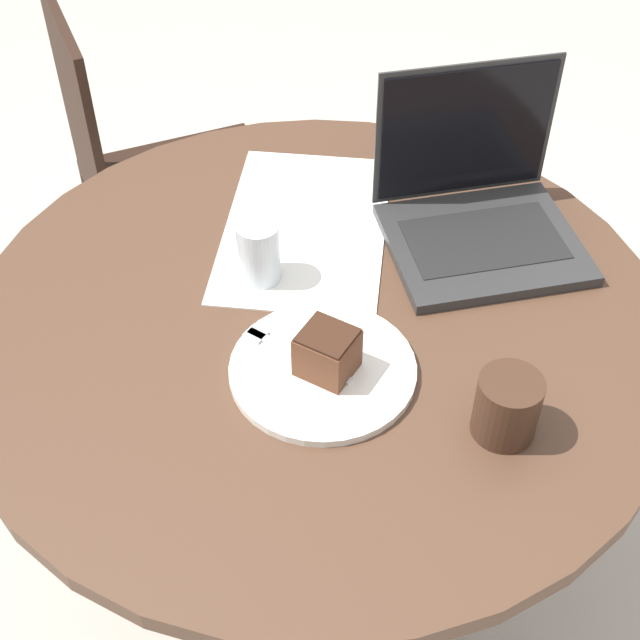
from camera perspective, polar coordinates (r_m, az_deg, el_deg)
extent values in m
plane|color=#B7AD9E|center=(1.92, -0.11, -16.16)|extent=(12.00, 12.00, 0.00)
cylinder|color=#4C3323|center=(1.91, -0.12, -16.01)|extent=(0.57, 0.57, 0.02)
cylinder|color=#4C3323|center=(1.60, -0.13, -9.48)|extent=(0.10, 0.10, 0.72)
cylinder|color=#4C3323|center=(1.31, -0.16, 0.19)|extent=(1.03, 1.03, 0.03)
cube|color=black|center=(2.08, -8.48, 8.11)|extent=(0.55, 0.55, 0.02)
cube|color=black|center=(1.92, -15.10, 12.30)|extent=(0.36, 0.16, 0.46)
cube|color=black|center=(2.41, -4.82, 7.28)|extent=(0.05, 0.05, 0.44)
cube|color=black|center=(2.13, -1.42, 1.51)|extent=(0.05, 0.05, 0.44)
cube|color=black|center=(2.35, -13.71, 4.91)|extent=(0.05, 0.05, 0.44)
cube|color=black|center=(2.06, -11.38, -1.34)|extent=(0.05, 0.05, 0.44)
cube|color=white|center=(1.45, -0.93, 5.99)|extent=(0.43, 0.31, 0.00)
cylinder|color=silver|center=(1.21, 0.18, -3.20)|extent=(0.26, 0.26, 0.01)
cube|color=brown|center=(1.18, 0.46, -2.13)|extent=(0.09, 0.10, 0.06)
cube|color=#351E13|center=(1.16, 0.47, -0.98)|extent=(0.09, 0.09, 0.00)
cube|color=silver|center=(1.22, -1.39, -2.29)|extent=(0.11, 0.15, 0.00)
cube|color=silver|center=(1.25, -4.12, -0.91)|extent=(0.04, 0.04, 0.00)
cylinder|color=#3D2619|center=(1.14, 11.88, -5.44)|extent=(0.08, 0.08, 0.09)
cylinder|color=silver|center=(1.32, -3.94, 4.34)|extent=(0.06, 0.06, 0.10)
cube|color=#2D2D2D|center=(1.42, 10.39, 4.80)|extent=(0.30, 0.34, 0.02)
cube|color=black|center=(1.42, 10.44, 5.11)|extent=(0.19, 0.26, 0.00)
cube|color=#2D2D2D|center=(1.45, 9.27, 11.88)|extent=(0.06, 0.29, 0.23)
cube|color=black|center=(1.44, 9.32, 11.79)|extent=(0.06, 0.27, 0.21)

